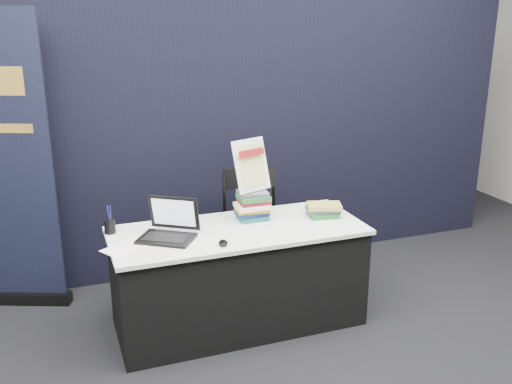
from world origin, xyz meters
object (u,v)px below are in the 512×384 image
object	(u,v)px
laptop	(165,229)
book_stack_tall	(253,205)
info_sign	(251,166)
display_table	(238,277)
stacking_chair	(257,226)
book_stack_short	(325,210)

from	to	relation	value
laptop	book_stack_tall	bearing A→B (deg)	45.51
info_sign	display_table	bearing A→B (deg)	-153.33
display_table	laptop	xyz separation A→B (m)	(-0.52, 0.01, 0.44)
display_table	book_stack_tall	world-z (taller)	book_stack_tall
book_stack_tall	stacking_chair	size ratio (longest dim) A/B	0.23
laptop	info_sign	xyz separation A→B (m)	(0.69, 0.17, 0.34)
info_sign	laptop	bearing A→B (deg)	173.36
book_stack_short	info_sign	xyz separation A→B (m)	(-0.53, 0.15, 0.35)
laptop	stacking_chair	distance (m)	0.98
laptop	book_stack_short	xyz separation A→B (m)	(1.22, 0.02, -0.01)
info_sign	stacking_chair	xyz separation A→B (m)	(0.15, 0.28, -0.59)
book_stack_tall	info_sign	bearing A→B (deg)	90.00
laptop	book_stack_short	bearing A→B (deg)	34.76
display_table	info_sign	size ratio (longest dim) A/B	4.58
display_table	laptop	bearing A→B (deg)	178.97
book_stack_tall	info_sign	distance (m)	0.30
display_table	book_stack_short	bearing A→B (deg)	2.21
laptop	info_sign	size ratio (longest dim) A/B	1.16
stacking_chair	book_stack_short	bearing A→B (deg)	-38.81
book_stack_tall	laptop	bearing A→B (deg)	-168.42
laptop	stacking_chair	size ratio (longest dim) A/B	0.45
display_table	book_stack_tall	distance (m)	0.53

